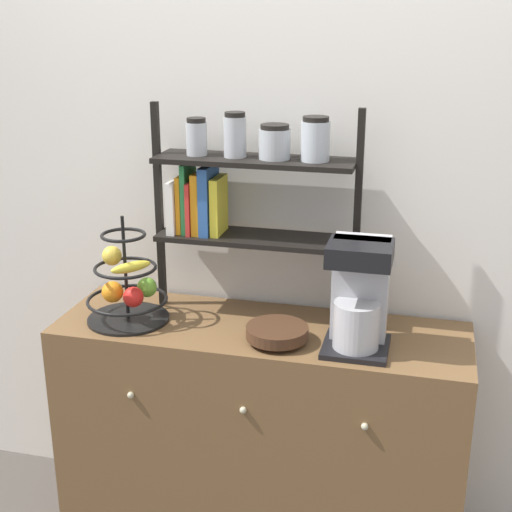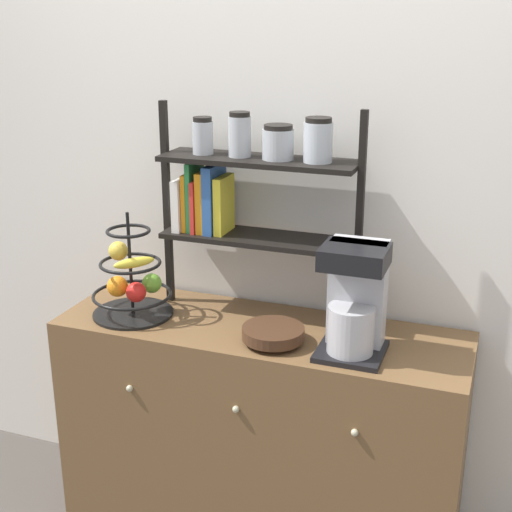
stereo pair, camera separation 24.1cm
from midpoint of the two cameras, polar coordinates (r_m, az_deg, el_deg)
The scene contains 6 objects.
wall_back at distance 2.62m, azimuth -0.85°, elevation 5.03°, with size 7.00×0.05×2.60m, color silver.
sideboard at distance 2.72m, azimuth -2.29°, elevation -14.26°, with size 1.45×0.48×0.88m.
coffee_maker at distance 2.30m, azimuth 5.28°, elevation -3.28°, with size 0.21×0.22×0.37m.
fruit_stand at distance 2.58m, azimuth -12.97°, elevation -2.55°, with size 0.29×0.29×0.39m.
wooden_bowl at distance 2.39m, azimuth -1.21°, elevation -6.23°, with size 0.21×0.21×0.06m.
shelf_hutch at distance 2.49m, azimuth -4.22°, elevation 5.65°, with size 0.74×0.20×0.75m.
Camera 1 is at (0.54, -1.99, 1.93)m, focal length 50.00 mm.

